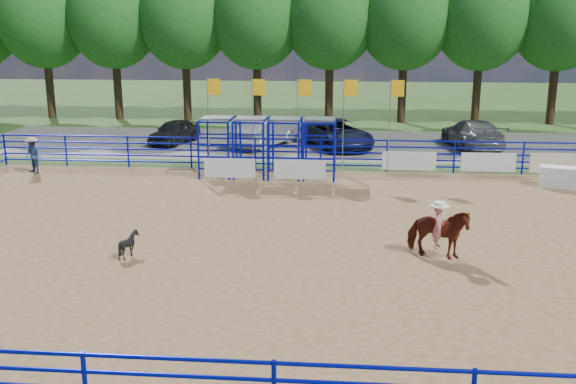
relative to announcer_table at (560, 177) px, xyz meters
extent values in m
plane|color=#345221|center=(-9.91, -7.69, -0.44)|extent=(120.00, 120.00, 0.00)
cube|color=olive|center=(-9.91, -7.69, -0.43)|extent=(30.00, 20.00, 0.02)
cube|color=slate|center=(-9.91, 9.31, -0.44)|extent=(40.00, 10.00, 0.01)
cube|color=white|center=(0.00, 0.00, 0.00)|extent=(1.73, 1.15, 0.85)
imported|color=maroon|center=(-6.19, -8.88, 0.32)|extent=(1.91, 1.23, 1.48)
imported|color=red|center=(-6.19, -8.88, 1.14)|extent=(0.41, 0.52, 1.26)
cylinder|color=white|center=(-6.19, -8.88, 1.79)|extent=(0.54, 0.54, 0.12)
imported|color=black|center=(-14.96, -9.53, -0.05)|extent=(0.88, 0.84, 0.75)
imported|color=navy|center=(-22.75, 0.71, 0.34)|extent=(0.94, 0.89, 1.53)
cylinder|color=tan|center=(-22.75, 0.71, 1.10)|extent=(0.56, 0.56, 0.11)
imported|color=black|center=(-18.40, 8.81, 0.24)|extent=(2.53, 4.21, 1.34)
imported|color=gray|center=(-13.21, 8.27, 0.37)|extent=(3.53, 5.13, 1.60)
imported|color=#151836|center=(-9.23, 8.29, 0.32)|extent=(4.55, 6.00, 1.51)
imported|color=slate|center=(-1.87, 8.81, 0.34)|extent=(2.96, 5.61, 1.55)
cube|color=white|center=(-13.71, 0.08, 0.11)|extent=(2.20, 0.04, 0.85)
cube|color=white|center=(-10.71, 0.08, 0.11)|extent=(2.20, 0.04, 0.85)
cube|color=white|center=(-5.91, 2.27, 0.11)|extent=(2.40, 0.04, 0.85)
cube|color=white|center=(-2.41, 2.27, 0.11)|extent=(2.40, 0.04, 0.85)
cube|color=beige|center=(0.59, 2.27, 0.11)|extent=(2.40, 0.04, 0.90)
cylinder|color=#3F2B19|center=(-29.91, 18.31, 1.96)|extent=(0.56, 0.56, 4.80)
ellipsoid|color=#1F5D1E|center=(-29.91, 18.31, 7.12)|extent=(6.40, 6.40, 7.36)
cylinder|color=#3F2B19|center=(-24.91, 18.31, 1.96)|extent=(0.56, 0.56, 4.80)
ellipsoid|color=#1F5D1E|center=(-24.91, 18.31, 7.12)|extent=(6.40, 6.40, 7.36)
cylinder|color=#3F2B19|center=(-19.91, 18.31, 1.96)|extent=(0.56, 0.56, 4.80)
ellipsoid|color=#1F5D1E|center=(-19.91, 18.31, 7.12)|extent=(6.40, 6.40, 7.36)
cylinder|color=#3F2B19|center=(-14.91, 18.31, 1.96)|extent=(0.56, 0.56, 4.80)
ellipsoid|color=#1F5D1E|center=(-14.91, 18.31, 7.12)|extent=(6.40, 6.40, 7.36)
cylinder|color=#3F2B19|center=(-9.91, 18.31, 1.96)|extent=(0.56, 0.56, 4.80)
ellipsoid|color=#1F5D1E|center=(-9.91, 18.31, 7.12)|extent=(6.40, 6.40, 7.36)
cylinder|color=#3F2B19|center=(-4.91, 18.31, 1.96)|extent=(0.56, 0.56, 4.80)
ellipsoid|color=#1F5D1E|center=(-4.91, 18.31, 7.12)|extent=(6.40, 6.40, 7.36)
cylinder|color=#3F2B19|center=(0.09, 18.31, 1.96)|extent=(0.56, 0.56, 4.80)
ellipsoid|color=#1F5D1E|center=(0.09, 18.31, 7.12)|extent=(6.40, 6.40, 7.36)
cylinder|color=#3F2B19|center=(5.09, 18.31, 1.96)|extent=(0.56, 0.56, 4.80)
ellipsoid|color=#1F5D1E|center=(5.09, 18.31, 7.12)|extent=(6.40, 6.40, 7.36)
camera|label=1|loc=(-8.95, -26.42, 5.96)|focal=40.00mm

